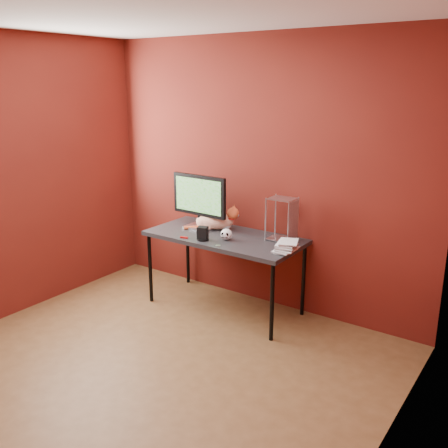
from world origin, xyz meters
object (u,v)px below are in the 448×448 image
Objects in this scene: book_stack at (280,191)px; speaker at (203,234)px; desk at (224,240)px; monitor at (199,199)px; cat at (215,220)px; skull_mug at (226,234)px.

speaker is at bearing -168.00° from book_stack.
desk is 0.27m from speaker.
book_stack is at bearing -6.33° from monitor.
speaker is 0.12× the size of book_stack.
speaker reaches higher than desk.
speaker is (0.25, -0.28, -0.24)m from monitor.
cat is 3.79× the size of speaker.
skull_mug is 0.22m from speaker.
skull_mug is at bearing -177.59° from book_stack.
monitor is (-0.34, 0.05, 0.35)m from desk.
cat is 4.26× the size of skull_mug.
skull_mug is 0.71m from book_stack.
book_stack is (0.83, -0.21, 0.43)m from cat.
cat reaches higher than skull_mug.
skull_mug is at bearing -58.55° from cat.
desk is 11.78× the size of speaker.
book_stack reaches higher than cat.
book_stack is at bearing -14.17° from skull_mug.
desk is at bearing -7.09° from monitor.
desk is at bearing 115.10° from skull_mug.
speaker is at bearing -160.30° from skull_mug.
skull_mug is at bearing 17.76° from speaker.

